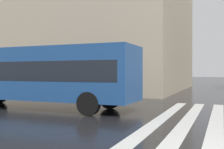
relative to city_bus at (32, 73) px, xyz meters
name	(u,v)px	position (x,y,z in m)	size (l,w,h in m)	color
zebra_crossing	(216,126)	(-1.50, -8.81, -1.76)	(13.00, 4.50, 0.01)	silver
haussmann_block_mid	(88,10)	(16.56, 5.42, 7.28)	(19.13, 21.35, 18.47)	tan
city_bus	(32,73)	(0.00, 0.00, 0.00)	(2.60, 11.00, 3.00)	navy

